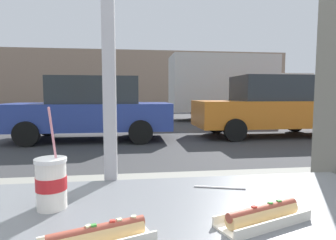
% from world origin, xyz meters
% --- Properties ---
extents(ground_plane, '(60.00, 60.00, 0.00)m').
position_xyz_m(ground_plane, '(0.00, 8.00, 0.00)').
color(ground_plane, '#38383A').
extents(sidewalk_strip, '(16.00, 2.80, 0.13)m').
position_xyz_m(sidewalk_strip, '(0.00, 1.60, 0.07)').
color(sidewalk_strip, gray).
rests_on(sidewalk_strip, ground).
extents(building_facade_far, '(28.00, 1.20, 5.08)m').
position_xyz_m(building_facade_far, '(0.00, 23.67, 2.54)').
color(building_facade_far, gray).
rests_on(building_facade_far, ground).
extents(soda_cup_right, '(0.09, 0.09, 0.31)m').
position_xyz_m(soda_cup_right, '(-0.16, -0.22, 1.04)').
color(soda_cup_right, silver).
rests_on(soda_cup_right, window_counter).
extents(hotdog_tray_near, '(0.29, 0.18, 0.05)m').
position_xyz_m(hotdog_tray_near, '(0.44, -0.40, 0.98)').
color(hotdog_tray_near, silver).
rests_on(hotdog_tray_near, window_counter).
extents(hotdog_tray_far, '(0.27, 0.18, 0.05)m').
position_xyz_m(hotdog_tray_far, '(0.01, -0.46, 0.98)').
color(hotdog_tray_far, silver).
rests_on(hotdog_tray_far, window_counter).
extents(loose_straw, '(0.18, 0.06, 0.01)m').
position_xyz_m(loose_straw, '(0.41, -0.11, 0.96)').
color(loose_straw, white).
rests_on(loose_straw, window_counter).
extents(parked_car_blue, '(4.59, 2.05, 1.80)m').
position_xyz_m(parked_car_blue, '(-1.06, 7.13, 0.90)').
color(parked_car_blue, '#283D93').
rests_on(parked_car_blue, ground).
extents(parked_car_orange, '(4.60, 1.93, 1.87)m').
position_xyz_m(parked_car_orange, '(4.39, 7.13, 0.93)').
color(parked_car_orange, orange).
rests_on(parked_car_orange, ground).
extents(box_truck, '(6.98, 2.44, 3.25)m').
position_xyz_m(box_truck, '(5.34, 12.82, 1.74)').
color(box_truck, beige).
rests_on(box_truck, ground).
extents(pedestrian, '(0.32, 0.32, 1.63)m').
position_xyz_m(pedestrian, '(2.63, 2.10, 1.07)').
color(pedestrian, '#4C422C').
rests_on(pedestrian, sidewalk_strip).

